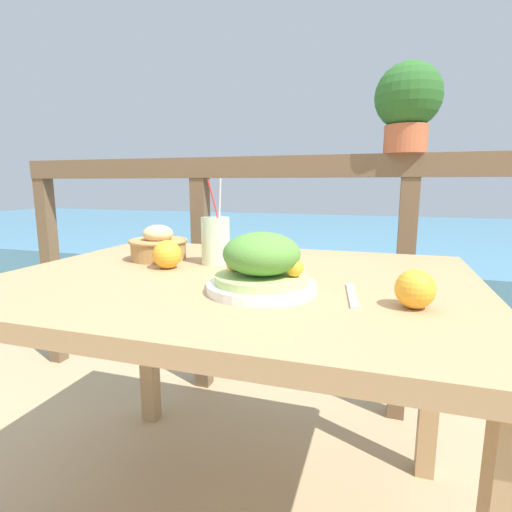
# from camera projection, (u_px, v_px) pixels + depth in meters

# --- Properties ---
(patio_table) EXTENTS (1.21, 0.92, 0.76)m
(patio_table) POSITION_uv_depth(u_px,v_px,m) (236.00, 309.00, 1.06)
(patio_table) COLOR tan
(patio_table) RESTS_ON ground_plane
(railing_fence) EXTENTS (2.80, 0.08, 1.11)m
(railing_fence) POSITION_uv_depth(u_px,v_px,m) (296.00, 232.00, 1.74)
(railing_fence) COLOR brown
(railing_fence) RESTS_ON ground_plane
(sea_backdrop) EXTENTS (12.00, 4.00, 0.52)m
(sea_backdrop) POSITION_uv_depth(u_px,v_px,m) (345.00, 255.00, 4.18)
(sea_backdrop) COLOR teal
(sea_backdrop) RESTS_ON ground_plane
(salad_plate) EXTENTS (0.24, 0.24, 0.13)m
(salad_plate) POSITION_uv_depth(u_px,v_px,m) (262.00, 266.00, 0.87)
(salad_plate) COLOR white
(salad_plate) RESTS_ON patio_table
(drink_glass) EXTENTS (0.08, 0.08, 0.25)m
(drink_glass) POSITION_uv_depth(u_px,v_px,m) (216.00, 240.00, 1.17)
(drink_glass) COLOR beige
(drink_glass) RESTS_ON patio_table
(bread_basket) EXTENTS (0.18, 0.18, 0.11)m
(bread_basket) POSITION_uv_depth(u_px,v_px,m) (158.00, 246.00, 1.24)
(bread_basket) COLOR #AD7F47
(bread_basket) RESTS_ON patio_table
(potted_plant) EXTENTS (0.25, 0.25, 0.34)m
(potted_plant) POSITION_uv_depth(u_px,v_px,m) (408.00, 103.00, 1.52)
(potted_plant) COLOR #B75B38
(potted_plant) RESTS_ON railing_fence
(fork) EXTENTS (0.04, 0.18, 0.00)m
(fork) POSITION_uv_depth(u_px,v_px,m) (352.00, 295.00, 0.85)
(fork) COLOR silver
(fork) RESTS_ON patio_table
(orange_near_basket) EXTENTS (0.08, 0.08, 0.08)m
(orange_near_basket) POSITION_uv_depth(u_px,v_px,m) (415.00, 289.00, 0.76)
(orange_near_basket) COLOR #F9A328
(orange_near_basket) RESTS_ON patio_table
(orange_near_glass) EXTENTS (0.08, 0.08, 0.08)m
(orange_near_glass) POSITION_uv_depth(u_px,v_px,m) (167.00, 254.00, 1.11)
(orange_near_glass) COLOR #F9A328
(orange_near_glass) RESTS_ON patio_table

